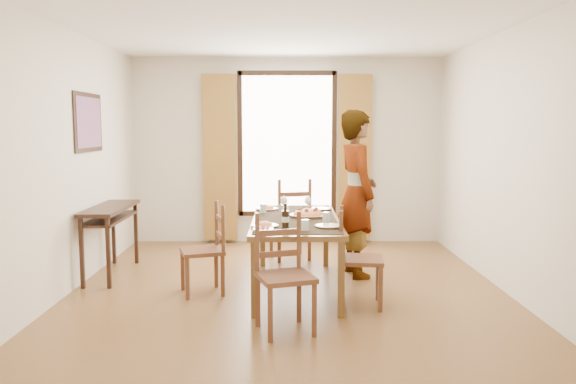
{
  "coord_description": "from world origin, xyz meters",
  "views": [
    {
      "loc": [
        -0.03,
        -5.74,
        1.7
      ],
      "look_at": [
        0.0,
        0.28,
        1.0
      ],
      "focal_mm": 35.0,
      "sensor_mm": 36.0,
      "label": 1
    }
  ],
  "objects_px": {
    "console_table": "(110,216)",
    "man": "(357,194)",
    "dining_table": "(296,224)",
    "pasta_platter": "(308,212)"
  },
  "relations": [
    {
      "from": "man",
      "to": "console_table",
      "type": "bearing_deg",
      "value": 78.07
    },
    {
      "from": "dining_table",
      "to": "pasta_platter",
      "type": "distance_m",
      "value": 0.19
    },
    {
      "from": "console_table",
      "to": "pasta_platter",
      "type": "relative_size",
      "value": 3.0
    },
    {
      "from": "console_table",
      "to": "dining_table",
      "type": "distance_m",
      "value": 2.18
    },
    {
      "from": "console_table",
      "to": "man",
      "type": "xyz_separation_m",
      "value": [
        2.82,
        -0.01,
        0.26
      ]
    },
    {
      "from": "dining_table",
      "to": "pasta_platter",
      "type": "bearing_deg",
      "value": 26.13
    },
    {
      "from": "dining_table",
      "to": "pasta_platter",
      "type": "relative_size",
      "value": 4.98
    },
    {
      "from": "console_table",
      "to": "dining_table",
      "type": "bearing_deg",
      "value": -14.33
    },
    {
      "from": "dining_table",
      "to": "pasta_platter",
      "type": "height_order",
      "value": "pasta_platter"
    },
    {
      "from": "console_table",
      "to": "man",
      "type": "height_order",
      "value": "man"
    }
  ]
}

